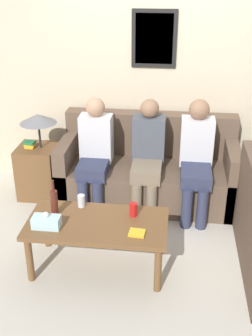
% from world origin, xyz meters
% --- Properties ---
extents(ground_plane, '(16.00, 16.00, 0.00)m').
position_xyz_m(ground_plane, '(0.00, 0.00, 0.00)').
color(ground_plane, beige).
extents(wall_back, '(9.00, 0.08, 2.60)m').
position_xyz_m(wall_back, '(0.00, 0.94, 1.30)').
color(wall_back, beige).
rests_on(wall_back, ground_plane).
extents(couch_main, '(1.92, 0.83, 0.92)m').
position_xyz_m(couch_main, '(0.00, 0.50, 0.32)').
color(couch_main, brown).
rests_on(couch_main, ground_plane).
extents(coffee_table, '(1.19, 0.61, 0.47)m').
position_xyz_m(coffee_table, '(-0.34, -0.77, 0.41)').
color(coffee_table, brown).
rests_on(coffee_table, ground_plane).
extents(side_table_with_lamp, '(0.46, 0.42, 0.98)m').
position_xyz_m(side_table_with_lamp, '(-1.23, 0.41, 0.38)').
color(side_table_with_lamp, brown).
rests_on(side_table_with_lamp, ground_plane).
extents(wine_bottle, '(0.06, 0.06, 0.33)m').
position_xyz_m(wine_bottle, '(-0.72, -0.71, 0.59)').
color(wine_bottle, '#562319').
rests_on(wine_bottle, coffee_table).
extents(drinking_glass, '(0.07, 0.07, 0.11)m').
position_xyz_m(drinking_glass, '(-0.52, -0.55, 0.52)').
color(drinking_glass, silver).
rests_on(drinking_glass, coffee_table).
extents(book_stack, '(0.14, 0.12, 0.02)m').
position_xyz_m(book_stack, '(0.01, -0.91, 0.48)').
color(book_stack, gold).
rests_on(book_stack, coffee_table).
extents(soda_can, '(0.07, 0.07, 0.12)m').
position_xyz_m(soda_can, '(-0.05, -0.64, 0.53)').
color(soda_can, red).
rests_on(soda_can, coffee_table).
extents(tissue_box, '(0.23, 0.12, 0.15)m').
position_xyz_m(tissue_box, '(-0.74, -0.90, 0.52)').
color(tissue_box, silver).
rests_on(tissue_box, coffee_table).
extents(person_left, '(0.34, 0.59, 1.18)m').
position_xyz_m(person_left, '(-0.56, 0.30, 0.64)').
color(person_left, '#2D334C').
rests_on(person_left, ground_plane).
extents(person_middle, '(0.34, 0.62, 1.17)m').
position_xyz_m(person_middle, '(-0.00, 0.33, 0.63)').
color(person_middle, '#756651').
rests_on(person_middle, ground_plane).
extents(person_right, '(0.34, 0.66, 1.19)m').
position_xyz_m(person_right, '(0.50, 0.31, 0.64)').
color(person_right, '#2D334C').
rests_on(person_right, ground_plane).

